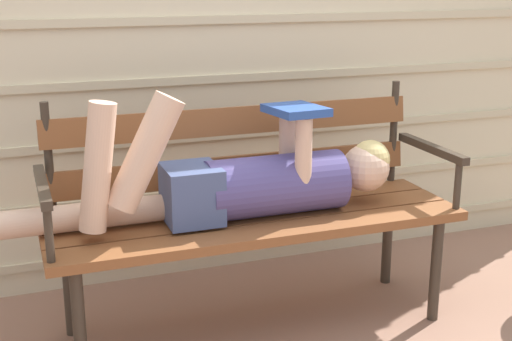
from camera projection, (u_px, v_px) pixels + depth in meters
house_siding at (206, 19)px, 3.06m from camera, size 4.36×0.08×2.33m
park_bench at (250, 200)px, 2.72m from camera, size 1.59×0.50×0.91m
reclining_person at (238, 181)px, 2.60m from camera, size 1.71×0.26×0.51m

